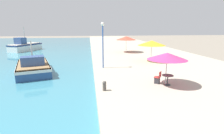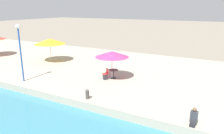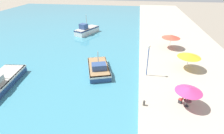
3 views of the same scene
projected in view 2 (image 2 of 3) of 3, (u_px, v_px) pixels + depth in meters
cafe_umbrella_pink at (112, 54)px, 17.84m from camera, size 2.78×2.78×2.34m
cafe_umbrella_white at (50, 41)px, 23.62m from camera, size 3.32×3.32×2.53m
cafe_table at (113, 72)px, 18.31m from camera, size 0.80×0.80×0.74m
cafe_chair_left at (106, 76)px, 18.10m from camera, size 0.59×0.58×0.91m
person_at_quay at (194, 117)px, 11.06m from camera, size 0.51×0.36×0.93m
mooring_bollard at (87, 94)px, 14.24m from camera, size 0.26×0.26×0.65m
lamppost at (20, 43)px, 16.94m from camera, size 0.36×0.36×4.56m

